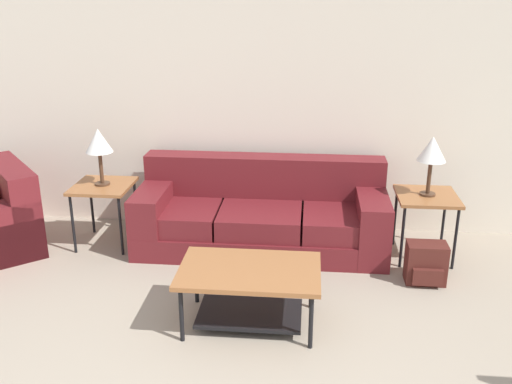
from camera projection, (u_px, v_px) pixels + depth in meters
The scene contains 8 objects.
wall_back at pixel (268, 102), 5.61m from camera, with size 9.04×0.06×2.60m.
couch at pixel (262, 217), 5.44m from camera, with size 2.34×0.91×0.82m.
coffee_table at pixel (250, 283), 4.13m from camera, with size 1.02×0.66×0.45m.
side_table_left at pixel (103, 190), 5.41m from camera, with size 0.54×0.56×0.60m.
side_table_right at pixel (427, 201), 5.13m from camera, with size 0.54×0.56×0.60m.
table_lamp_left at pixel (99, 142), 5.25m from camera, with size 0.25×0.25×0.54m.
table_lamp_right at pixel (432, 151), 4.98m from camera, with size 0.25×0.25×0.54m.
backpack at pixel (426, 264), 4.78m from camera, with size 0.33×0.28×0.35m.
Camera 1 is at (0.42, -1.61, 2.34)m, focal length 40.00 mm.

